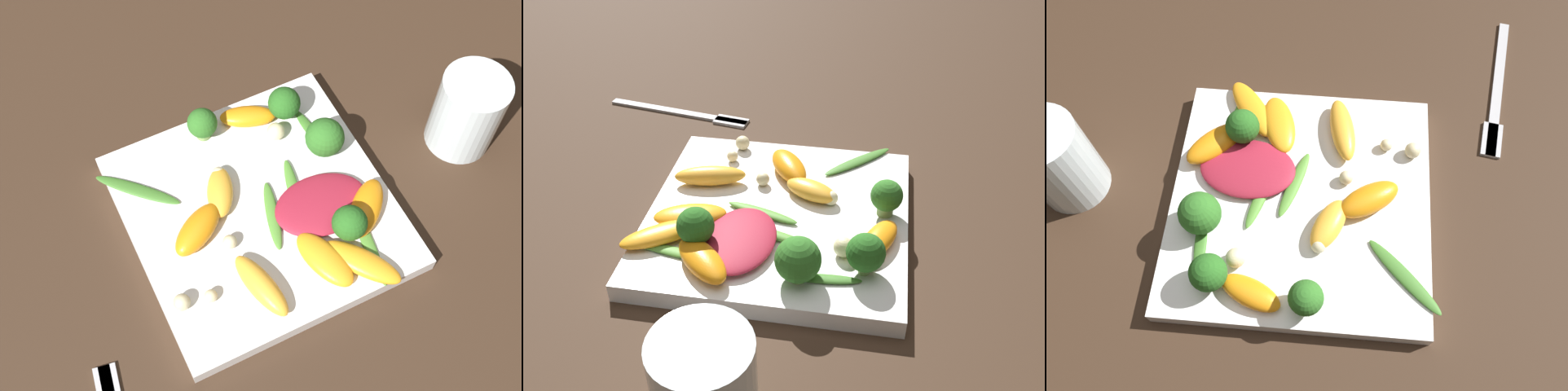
% 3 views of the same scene
% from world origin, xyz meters
% --- Properties ---
extents(ground_plane, '(2.40, 2.40, 0.00)m').
position_xyz_m(ground_plane, '(0.00, 0.00, 0.00)').
color(ground_plane, '#382619').
extents(plate, '(0.25, 0.25, 0.02)m').
position_xyz_m(plate, '(0.00, 0.00, 0.01)').
color(plate, white).
rests_on(plate, ground_plane).
extents(drinking_glass, '(0.07, 0.07, 0.09)m').
position_xyz_m(drinking_glass, '(0.23, -0.01, 0.05)').
color(drinking_glass, silver).
rests_on(drinking_glass, ground_plane).
extents(radicchio_leaf_0, '(0.10, 0.07, 0.01)m').
position_xyz_m(radicchio_leaf_0, '(0.06, -0.03, 0.02)').
color(radicchio_leaf_0, maroon).
rests_on(radicchio_leaf_0, plate).
extents(orange_segment_0, '(0.07, 0.06, 0.02)m').
position_xyz_m(orange_segment_0, '(-0.07, 0.00, 0.03)').
color(orange_segment_0, orange).
rests_on(orange_segment_0, plate).
extents(orange_segment_1, '(0.05, 0.08, 0.02)m').
position_xyz_m(orange_segment_1, '(0.03, -0.08, 0.03)').
color(orange_segment_1, orange).
rests_on(orange_segment_1, plate).
extents(orange_segment_2, '(0.06, 0.05, 0.02)m').
position_xyz_m(orange_segment_2, '(0.04, 0.10, 0.03)').
color(orange_segment_2, orange).
rests_on(orange_segment_2, plate).
extents(orange_segment_3, '(0.04, 0.08, 0.02)m').
position_xyz_m(orange_segment_3, '(-0.04, -0.08, 0.03)').
color(orange_segment_3, '#FCAD33').
rests_on(orange_segment_3, plate).
extents(orange_segment_4, '(0.07, 0.08, 0.01)m').
position_xyz_m(orange_segment_4, '(0.06, -0.10, 0.03)').
color(orange_segment_4, orange).
rests_on(orange_segment_4, plate).
extents(orange_segment_5, '(0.07, 0.07, 0.02)m').
position_xyz_m(orange_segment_5, '(0.09, -0.05, 0.03)').
color(orange_segment_5, orange).
rests_on(orange_segment_5, plate).
extents(orange_segment_6, '(0.05, 0.06, 0.02)m').
position_xyz_m(orange_segment_6, '(-0.03, 0.03, 0.03)').
color(orange_segment_6, '#FCAD33').
rests_on(orange_segment_6, plate).
extents(broccoli_floret_0, '(0.04, 0.04, 0.04)m').
position_xyz_m(broccoli_floret_0, '(0.09, 0.03, 0.04)').
color(broccoli_floret_0, '#84AD5B').
rests_on(broccoli_floret_0, plate).
extents(broccoli_floret_1, '(0.03, 0.03, 0.04)m').
position_xyz_m(broccoli_floret_1, '(0.07, 0.09, 0.04)').
color(broccoli_floret_1, '#84AD5B').
rests_on(broccoli_floret_1, plate).
extents(broccoli_floret_2, '(0.03, 0.03, 0.04)m').
position_xyz_m(broccoli_floret_2, '(0.06, -0.06, 0.04)').
color(broccoli_floret_2, '#7A9E51').
rests_on(broccoli_floret_2, plate).
extents(broccoli_floret_3, '(0.03, 0.03, 0.04)m').
position_xyz_m(broccoli_floret_3, '(-0.01, 0.10, 0.04)').
color(broccoli_floret_3, '#7A9E51').
rests_on(broccoli_floret_3, plate).
extents(arugula_sprig_0, '(0.07, 0.08, 0.00)m').
position_xyz_m(arugula_sprig_0, '(-0.10, 0.07, 0.02)').
color(arugula_sprig_0, '#3D7528').
rests_on(arugula_sprig_0, plate).
extents(arugula_sprig_1, '(0.03, 0.09, 0.00)m').
position_xyz_m(arugula_sprig_1, '(0.08, -0.08, 0.02)').
color(arugula_sprig_1, '#518E33').
rests_on(arugula_sprig_1, plate).
extents(arugula_sprig_2, '(0.03, 0.08, 0.01)m').
position_xyz_m(arugula_sprig_2, '(0.04, 0.00, 0.02)').
color(arugula_sprig_2, '#518E33').
rests_on(arugula_sprig_2, plate).
extents(arugula_sprig_3, '(0.02, 0.07, 0.00)m').
position_xyz_m(arugula_sprig_3, '(0.09, 0.06, 0.02)').
color(arugula_sprig_3, '#3D7528').
rests_on(arugula_sprig_3, plate).
extents(arugula_sprig_4, '(0.03, 0.08, 0.01)m').
position_xyz_m(arugula_sprig_4, '(0.01, -0.01, 0.02)').
color(arugula_sprig_4, '#518E33').
rests_on(arugula_sprig_4, plate).
extents(macadamia_nut_0, '(0.01, 0.01, 0.01)m').
position_xyz_m(macadamia_nut_0, '(-0.04, -0.02, 0.03)').
color(macadamia_nut_0, beige).
rests_on(macadamia_nut_0, plate).
extents(macadamia_nut_1, '(0.02, 0.02, 0.02)m').
position_xyz_m(macadamia_nut_1, '(-0.11, -0.06, 0.03)').
color(macadamia_nut_1, beige).
rests_on(macadamia_nut_1, plate).
extents(macadamia_nut_2, '(0.02, 0.02, 0.02)m').
position_xyz_m(macadamia_nut_2, '(0.05, 0.07, 0.03)').
color(macadamia_nut_2, beige).
rests_on(macadamia_nut_2, plate).
extents(macadamia_nut_3, '(0.01, 0.01, 0.01)m').
position_xyz_m(macadamia_nut_3, '(-0.02, 0.05, 0.03)').
color(macadamia_nut_3, beige).
rests_on(macadamia_nut_3, plate).
extents(macadamia_nut_4, '(0.01, 0.01, 0.01)m').
position_xyz_m(macadamia_nut_4, '(-0.08, -0.07, 0.02)').
color(macadamia_nut_4, beige).
rests_on(macadamia_nut_4, plate).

